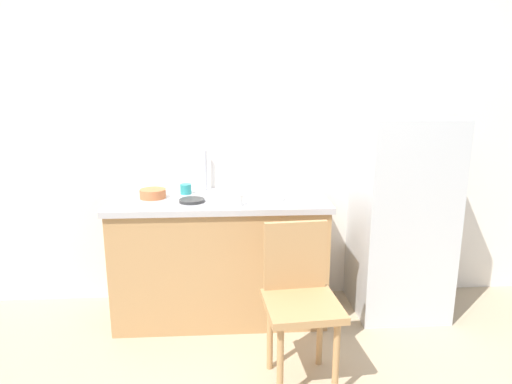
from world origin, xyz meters
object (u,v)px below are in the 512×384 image
(terracotta_bowl, at_px, (153,194))
(cup_white, at_px, (239,200))
(chair, at_px, (300,296))
(refrigerator, at_px, (400,217))
(hotplate, at_px, (192,201))
(cup_teal, at_px, (186,189))
(dish_tray, at_px, (261,195))

(terracotta_bowl, height_order, cup_white, cup_white)
(chair, bearing_deg, cup_white, 115.52)
(refrigerator, xyz_separation_m, chair, (-0.84, -0.76, -0.21))
(hotplate, bearing_deg, cup_white, -19.89)
(chair, height_order, cup_teal, cup_teal)
(cup_teal, bearing_deg, cup_white, -43.09)
(dish_tray, bearing_deg, cup_teal, 163.27)
(chair, distance_m, cup_white, 0.75)
(terracotta_bowl, height_order, hotplate, terracotta_bowl)
(cup_white, xyz_separation_m, cup_teal, (-0.37, 0.34, -0.00))
(chair, relative_size, terracotta_bowl, 4.99)
(terracotta_bowl, bearing_deg, dish_tray, -4.08)
(terracotta_bowl, relative_size, hotplate, 1.05)
(hotplate, bearing_deg, terracotta_bowl, 155.29)
(cup_white, bearing_deg, terracotta_bowl, 157.79)
(refrigerator, relative_size, chair, 1.59)
(chair, height_order, hotplate, hotplate)
(chair, bearing_deg, terracotta_bowl, 134.15)
(chair, distance_m, dish_tray, 0.85)
(chair, xyz_separation_m, hotplate, (-0.63, 0.66, 0.38))
(dish_tray, relative_size, terracotta_bowl, 1.57)
(refrigerator, bearing_deg, hotplate, -175.90)
(terracotta_bowl, xyz_separation_m, hotplate, (0.28, -0.13, -0.02))
(chair, relative_size, cup_teal, 11.08)
(dish_tray, bearing_deg, refrigerator, 1.80)
(cup_white, bearing_deg, cup_teal, 136.91)
(refrigerator, height_order, cup_white, refrigerator)
(terracotta_bowl, height_order, cup_teal, cup_teal)
(hotplate, bearing_deg, cup_teal, 104.33)
(chair, bearing_deg, dish_tray, 97.60)
(refrigerator, distance_m, dish_tray, 1.02)
(cup_white, relative_size, cup_teal, 0.89)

